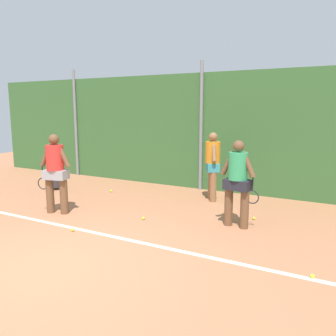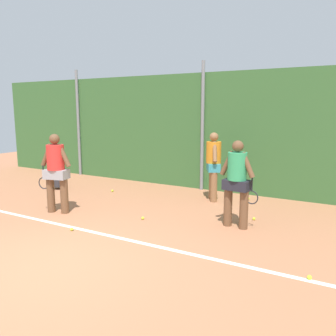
% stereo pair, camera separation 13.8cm
% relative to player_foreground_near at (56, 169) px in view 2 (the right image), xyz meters
% --- Properties ---
extents(ground_plane, '(25.88, 25.88, 0.00)m').
position_rel_player_foreground_near_xyz_m(ground_plane, '(1.95, -0.31, -1.03)').
color(ground_plane, '#B2704C').
extents(hedge_fence_backdrop, '(16.82, 0.25, 3.41)m').
position_rel_player_foreground_near_xyz_m(hedge_fence_backdrop, '(1.95, 3.97, 0.68)').
color(hedge_fence_backdrop, '#386633').
rests_on(hedge_fence_backdrop, ground_plane).
extents(fence_post_left, '(0.10, 0.10, 3.74)m').
position_rel_player_foreground_near_xyz_m(fence_post_left, '(-2.90, 3.79, 0.84)').
color(fence_post_left, gray).
rests_on(fence_post_left, ground_plane).
extents(fence_post_center, '(0.10, 0.10, 3.74)m').
position_rel_player_foreground_near_xyz_m(fence_post_center, '(1.95, 3.79, 0.84)').
color(fence_post_center, gray).
rests_on(fence_post_center, ground_plane).
extents(court_baseline_paint, '(12.29, 0.10, 0.01)m').
position_rel_player_foreground_near_xyz_m(court_baseline_paint, '(1.95, -0.61, -1.02)').
color(court_baseline_paint, white).
rests_on(court_baseline_paint, ground_plane).
extents(player_foreground_near, '(0.81, 0.43, 1.83)m').
position_rel_player_foreground_near_xyz_m(player_foreground_near, '(0.00, 0.00, 0.00)').
color(player_foreground_near, brown).
rests_on(player_foreground_near, ground_plane).
extents(player_midcourt, '(0.82, 0.38, 1.77)m').
position_rel_player_foreground_near_xyz_m(player_midcourt, '(3.93, 1.06, -0.03)').
color(player_midcourt, brown).
rests_on(player_midcourt, ground_plane).
extents(player_backcourt_far, '(0.52, 0.67, 1.79)m').
position_rel_player_foreground_near_xyz_m(player_backcourt_far, '(2.71, 2.82, -0.02)').
color(player_backcourt_far, '#8C603D').
rests_on(player_backcourt_far, ground_plane).
extents(ball_hopper, '(0.36, 0.36, 0.51)m').
position_rel_player_foreground_near_xyz_m(ball_hopper, '(-1.84, 1.75, -0.73)').
color(ball_hopper, '#2D2D33').
rests_on(ball_hopper, ground_plane).
extents(tennis_ball_1, '(0.07, 0.07, 0.07)m').
position_rel_player_foreground_near_xyz_m(tennis_ball_1, '(4.14, 1.68, -0.99)').
color(tennis_ball_1, '#CCDB33').
rests_on(tennis_ball_1, ground_plane).
extents(tennis_ball_2, '(0.07, 0.07, 0.07)m').
position_rel_player_foreground_near_xyz_m(tennis_ball_2, '(-0.17, 2.23, -0.99)').
color(tennis_ball_2, '#CCDB33').
rests_on(tennis_ball_2, ground_plane).
extents(tennis_ball_3, '(0.07, 0.07, 0.07)m').
position_rel_player_foreground_near_xyz_m(tennis_ball_3, '(3.53, 3.30, -0.99)').
color(tennis_ball_3, '#CCDB33').
rests_on(tennis_ball_3, ground_plane).
extents(tennis_ball_4, '(0.07, 0.07, 0.07)m').
position_rel_player_foreground_near_xyz_m(tennis_ball_4, '(2.02, 0.53, -0.99)').
color(tennis_ball_4, '#CCDB33').
rests_on(tennis_ball_4, ground_plane).
extents(tennis_ball_5, '(0.07, 0.07, 0.07)m').
position_rel_player_foreground_near_xyz_m(tennis_ball_5, '(5.57, -0.57, -0.99)').
color(tennis_ball_5, '#CCDB33').
rests_on(tennis_ball_5, ground_plane).
extents(tennis_ball_6, '(0.07, 0.07, 0.07)m').
position_rel_player_foreground_near_xyz_m(tennis_ball_6, '(1.18, -0.76, -0.99)').
color(tennis_ball_6, '#CCDB33').
rests_on(tennis_ball_6, ground_plane).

